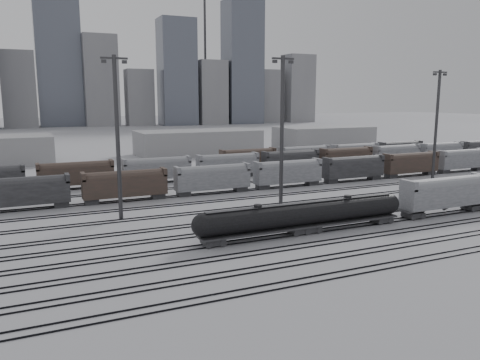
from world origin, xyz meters
name	(u,v)px	position (x,y,z in m)	size (l,w,h in m)	color
ground	(351,229)	(0.00, 0.00, 0.00)	(900.00, 900.00, 0.00)	#BABABF
tracks	(290,204)	(0.00, 17.50, 0.08)	(220.00, 71.50, 0.16)	black
tank_car_a	(258,220)	(-14.51, 1.00, 2.62)	(18.35, 3.06, 4.54)	black
tank_car_b	(347,210)	(-0.08, 1.00, 2.63)	(18.36, 3.06, 4.54)	black
hopper_car_a	(445,192)	(19.15, 1.00, 3.63)	(16.44, 3.27, 5.88)	black
light_mast_b	(117,134)	(-29.11, 19.33, 13.16)	(3.97, 0.63, 24.80)	#333335
light_mast_c	(282,128)	(-2.11, 16.92, 13.52)	(4.08, 0.65, 25.48)	#333335
light_mast_d	(436,123)	(41.50, 24.64, 13.06)	(3.94, 0.63, 24.62)	#333335
bg_string_near	(288,174)	(8.00, 32.00, 2.80)	(151.00, 3.00, 5.60)	gray
bg_string_mid	(290,162)	(18.00, 48.00, 2.80)	(151.00, 3.00, 5.60)	black
bg_string_far	(330,155)	(35.50, 56.00, 2.80)	(66.00, 3.00, 5.60)	#46342C
warehouse_mid	(198,142)	(10.00, 95.00, 4.00)	(40.00, 18.00, 8.00)	gray
warehouse_right	(324,137)	(60.00, 95.00, 4.00)	(35.00, 18.00, 8.00)	gray
skyline	(108,74)	(10.84, 280.00, 34.73)	(316.00, 22.40, 95.00)	gray
crane_left	(42,41)	(-28.74, 305.00, 57.39)	(42.00, 1.80, 100.00)	#333335
crane_right	(207,48)	(91.26, 305.00, 57.39)	(42.00, 1.80, 100.00)	#333335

